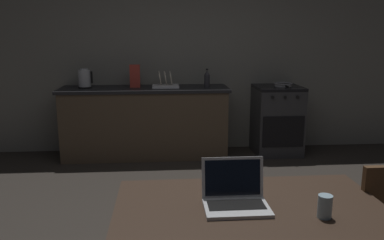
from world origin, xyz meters
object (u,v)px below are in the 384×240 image
Objects in this scene: stove_oven at (277,120)px; dish_rack at (166,84)px; frying_pan at (283,84)px; electric_kettle at (85,79)px; drinking_glass at (325,206)px; dining_table at (252,221)px; laptop at (235,198)px; cereal_box at (135,76)px; bottle at (207,79)px.

stove_oven is 2.69× the size of dish_rack.
stove_oven is at bearing 155.01° from frying_pan.
electric_kettle is 0.73× the size of dish_rack.
drinking_glass is 3.48m from dish_rack.
laptop reaches higher than dining_table.
dish_rack reaches higher than stove_oven.
drinking_glass is at bearing -20.42° from dining_table.
dish_rack is at bearing 101.58° from drinking_glass.
drinking_glass is at bearing -72.35° from cereal_box.
frying_pan is at bearing -0.64° from electric_kettle.
electric_kettle reaches higher than bottle.
frying_pan is (1.02, 0.02, -0.09)m from bottle.
stove_oven is at bearing 71.35° from dining_table.
electric_kettle is 2.57m from frying_pan.
laptop reaches higher than stove_oven.
dish_rack is at bearing 102.42° from laptop.
dish_rack is (-0.53, 0.05, -0.07)m from bottle.
electric_kettle is 0.85× the size of cereal_box.
electric_kettle is (-1.33, 3.25, 0.24)m from laptop.
drinking_glass is at bearing -14.30° from laptop.
bottle reaches higher than laptop.
frying_pan is at bearing 75.90° from drinking_glass.
dish_rack reaches higher than frying_pan.
dining_table is at bearing -109.68° from frying_pan.
drinking_glass reaches higher than dining_table.
bottle is at bearing 87.33° from dining_table.
frying_pan is (1.24, 3.22, 0.15)m from laptop.
stove_oven is 2.20× the size of frying_pan.
cereal_box reaches higher than drinking_glass.
drinking_glass is (-0.79, -3.41, 0.34)m from stove_oven.
drinking_glass is 0.38× the size of cereal_box.
drinking_glass is (0.32, -0.12, 0.12)m from dining_table.
electric_kettle reaches higher than drinking_glass.
cereal_box reaches higher than bottle.
dish_rack is (0.39, -0.02, -0.10)m from cereal_box.
electric_kettle is at bearing 119.32° from laptop.
laptop reaches higher than frying_pan.
cereal_box is at bearing 179.32° from stove_oven.
dish_rack is at bearing 174.63° from bottle.
cereal_box reaches higher than stove_oven.
drinking_glass is at bearing -78.42° from dish_rack.
laptop is 3.22m from bottle.
cereal_box is at bearing 109.10° from laptop.
bottle reaches higher than drinking_glass.
dining_table is 0.14m from laptop.
bottle reaches higher than stove_oven.
stove_oven is 3.48m from dining_table.
dining_table is at bearing -76.85° from cereal_box.
laptop is 0.42m from drinking_glass.
laptop is 3.46m from frying_pan.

